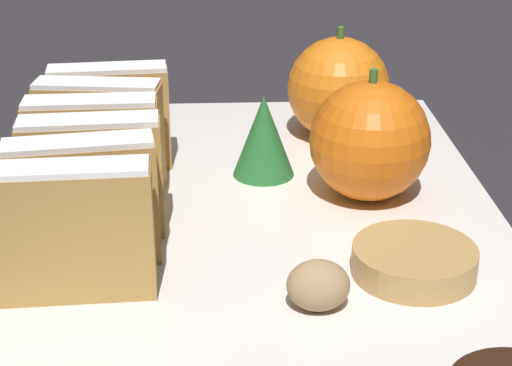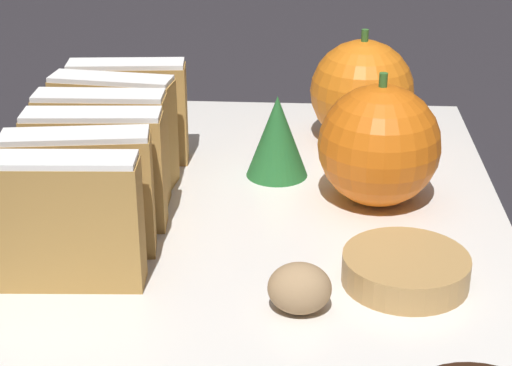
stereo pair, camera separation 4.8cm
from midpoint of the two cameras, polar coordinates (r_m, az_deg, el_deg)
ground_plane at (r=0.50m, az=2.76°, el=-4.46°), size 6.00×6.00×0.00m
serving_platter at (r=0.50m, az=2.78°, el=-3.85°), size 0.30×0.45×0.01m
stollen_slice_front at (r=0.43m, az=-9.61°, el=-2.68°), size 0.08×0.03×0.07m
stollen_slice_second at (r=0.46m, az=-8.75°, el=-0.84°), size 0.08×0.03×0.07m
stollen_slice_third at (r=0.49m, az=-7.88°, el=0.78°), size 0.08×0.03×0.07m
stollen_slice_fourth at (r=0.52m, az=-7.58°, el=2.22°), size 0.08×0.02×0.07m
stollen_slice_fifth at (r=0.55m, az=-6.95°, el=3.50°), size 0.08×0.03×0.07m
stollen_slice_sixth at (r=0.58m, az=-6.13°, el=4.65°), size 0.08×0.03×0.07m
orange_near at (r=0.62m, az=9.31°, el=6.00°), size 0.07×0.07×0.08m
orange_far at (r=0.52m, az=10.84°, el=2.43°), size 0.07×0.07×0.08m
walnut at (r=0.42m, az=6.27°, el=-7.09°), size 0.03×0.03×0.03m
gingerbread_cookie at (r=0.45m, az=12.99°, el=-5.70°), size 0.07×0.07×0.02m
evergreen_sprig at (r=0.56m, az=3.90°, el=3.08°), size 0.04×0.04×0.05m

